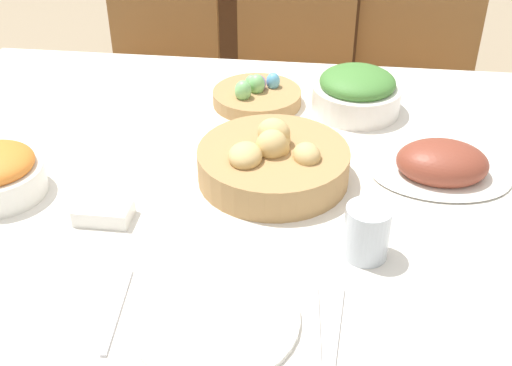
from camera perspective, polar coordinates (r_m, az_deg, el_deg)
The scene contains 15 objects.
dining_table at distance 1.57m, azimuth -0.22°, elevation -10.49°, with size 1.67×1.20×0.73m.
chair_far_center at distance 2.30m, azimuth 3.03°, elevation 9.27°, with size 0.44×0.44×0.94m.
chair_far_right at distance 2.31m, azimuth 13.66°, elevation 8.49°, with size 0.47×0.47×0.94m.
chair_far_left at distance 2.38m, azimuth -9.05°, elevation 9.77°, with size 0.47×0.47×0.94m.
sideboard at distance 3.03m, azimuth 3.53°, elevation 15.09°, with size 1.27×0.44×0.99m.
bread_basket at distance 1.31m, azimuth 1.53°, elevation 1.94°, with size 0.31×0.31×0.12m.
egg_basket at distance 1.62m, azimuth 0.07°, elevation 7.79°, with size 0.22×0.22×0.08m.
ham_platter at distance 1.38m, azimuth 16.18°, elevation 1.54°, with size 0.29×0.20×0.09m.
green_salad_bowl at distance 1.59m, azimuth 8.93°, elevation 8.02°, with size 0.22×0.22×0.11m.
dinner_plate at distance 1.02m, azimuth -3.63°, elevation -11.90°, with size 0.26×0.26×0.01m.
fork at distance 1.06m, azimuth -12.21°, elevation -11.00°, with size 0.02×0.19×0.00m.
knife at distance 1.01m, azimuth 5.41°, elevation -12.75°, with size 0.02×0.19×0.00m.
spoon at distance 1.01m, azimuth 7.15°, elevation -12.86°, with size 0.02×0.19×0.00m.
drinking_cup at distance 1.12m, azimuth 9.83°, elevation -4.32°, with size 0.08×0.08×0.10m.
butter_dish at distance 1.24m, azimuth -13.39°, elevation -2.56°, with size 0.10×0.06×0.03m.
Camera 1 is at (0.14, -1.12, 1.47)m, focal length 45.00 mm.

